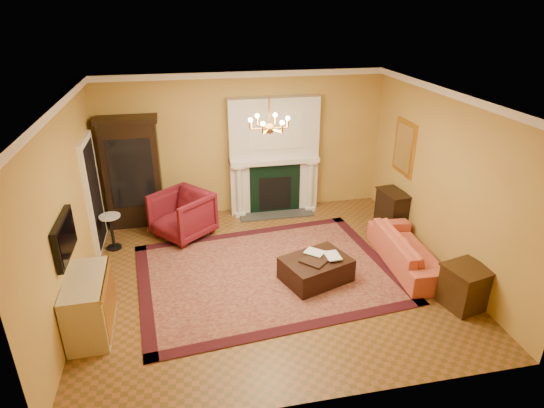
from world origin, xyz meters
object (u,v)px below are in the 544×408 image
object	(u,v)px
commode	(89,305)
console_table	(392,210)
wingback_armchair	(182,213)
end_table	(465,288)
coral_sofa	(410,245)
leather_ottoman	(316,269)
china_cabinet	(133,175)
pedestal_table	(112,230)

from	to	relation	value
commode	console_table	world-z (taller)	commode
wingback_armchair	end_table	size ratio (longest dim) A/B	1.56
commode	coral_sofa	world-z (taller)	commode
console_table	end_table	bearing A→B (deg)	-97.90
commode	leather_ottoman	distance (m)	3.50
end_table	leather_ottoman	distance (m)	2.29
end_table	commode	bearing A→B (deg)	174.32
china_cabinet	leather_ottoman	size ratio (longest dim) A/B	2.04
end_table	console_table	bearing A→B (deg)	88.71
commode	coral_sofa	bearing A→B (deg)	6.17
china_cabinet	pedestal_table	size ratio (longest dim) A/B	3.15
pedestal_table	console_table	bearing A→B (deg)	-2.32
coral_sofa	china_cabinet	bearing A→B (deg)	62.81
pedestal_table	coral_sofa	xyz separation A→B (m)	(5.16, -1.65, -0.00)
coral_sofa	leather_ottoman	world-z (taller)	coral_sofa
wingback_armchair	pedestal_table	xyz separation A→B (m)	(-1.30, -0.26, -0.10)
wingback_armchair	pedestal_table	size ratio (longest dim) A/B	1.47
china_cabinet	console_table	size ratio (longest dim) A/B	2.83
china_cabinet	leather_ottoman	distance (m)	4.22
coral_sofa	console_table	bearing A→B (deg)	-10.69
wingback_armchair	commode	world-z (taller)	wingback_armchair
pedestal_table	commode	bearing A→B (deg)	-90.73
pedestal_table	coral_sofa	world-z (taller)	coral_sofa
china_cabinet	coral_sofa	distance (m)	5.50
wingback_armchair	console_table	size ratio (longest dim) A/B	1.31
wingback_armchair	commode	distance (m)	2.93
commode	leather_ottoman	bearing A→B (deg)	7.80
china_cabinet	wingback_armchair	xyz separation A→B (m)	(0.91, -0.77, -0.58)
console_table	leather_ottoman	xyz separation A→B (m)	(-2.06, -1.56, -0.17)
pedestal_table	end_table	world-z (taller)	pedestal_table
end_table	china_cabinet	bearing A→B (deg)	142.04
wingback_armchair	coral_sofa	world-z (taller)	wingback_armchair
end_table	leather_ottoman	world-z (taller)	end_table
wingback_armchair	end_table	bearing A→B (deg)	12.61
wingback_armchair	coral_sofa	bearing A→B (deg)	23.75
coral_sofa	leather_ottoman	xyz separation A→B (m)	(-1.74, -0.14, -0.18)
commode	pedestal_table	bearing A→B (deg)	87.69
leather_ottoman	end_table	bearing A→B (deg)	-48.74
coral_sofa	end_table	xyz separation A→B (m)	(0.26, -1.25, -0.07)
commode	end_table	distance (m)	5.48
pedestal_table	end_table	bearing A→B (deg)	-28.11
pedestal_table	coral_sofa	distance (m)	5.41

